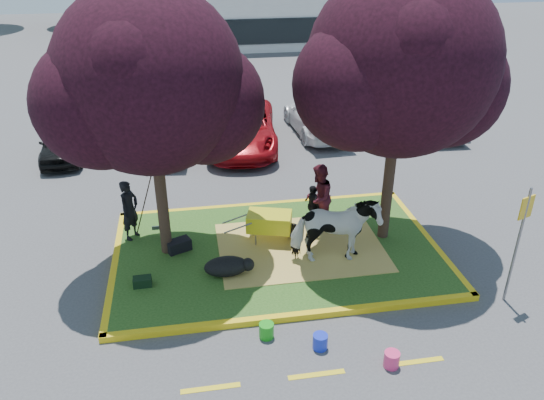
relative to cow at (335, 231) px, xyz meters
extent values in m
plane|color=#424244|center=(-1.26, 0.77, -1.02)|extent=(90.00, 90.00, 0.00)
cube|color=#214916|center=(-1.26, 0.77, -0.95)|extent=(8.00, 5.00, 0.15)
cube|color=yellow|center=(-1.26, -1.81, -0.95)|extent=(8.30, 0.16, 0.15)
cube|color=yellow|center=(-1.26, 3.35, -0.95)|extent=(8.30, 0.16, 0.15)
cube|color=yellow|center=(-5.34, 0.77, -0.95)|extent=(0.16, 5.30, 0.15)
cube|color=yellow|center=(2.82, 0.77, -0.95)|extent=(0.16, 5.30, 0.15)
cube|color=#C8B452|center=(-0.66, 0.77, -0.87)|extent=(4.20, 3.00, 0.01)
cylinder|color=black|center=(-4.06, 1.17, 0.89)|extent=(0.28, 0.28, 3.53)
sphere|color=black|center=(-4.06, 1.17, 3.54)|extent=(4.20, 4.20, 4.20)
sphere|color=black|center=(-2.90, 1.37, 2.91)|extent=(2.86, 2.86, 2.86)
sphere|color=black|center=(-5.11, 0.87, 3.16)|extent=(2.86, 2.86, 2.86)
cylinder|color=black|center=(1.64, 0.97, 0.97)|extent=(0.28, 0.28, 3.70)
sphere|color=black|center=(1.64, 0.97, 3.75)|extent=(4.40, 4.40, 4.40)
sphere|color=black|center=(2.85, 1.17, 3.09)|extent=(2.99, 2.99, 2.99)
sphere|color=black|center=(0.54, 0.67, 3.35)|extent=(2.99, 2.99, 2.99)
cube|color=yellow|center=(-3.26, -3.43, -1.02)|extent=(1.10, 0.12, 0.01)
cube|color=yellow|center=(-1.26, -3.43, -1.02)|extent=(1.10, 0.12, 0.01)
cube|color=yellow|center=(0.74, -3.43, -1.02)|extent=(1.10, 0.12, 0.01)
cube|color=silver|center=(0.74, 28.77, 0.98)|extent=(20.00, 8.00, 4.00)
cube|color=black|center=(0.74, 24.72, 0.38)|extent=(19.00, 0.10, 1.60)
cylinder|color=black|center=(-11.26, 37.77, 0.94)|extent=(0.44, 0.44, 3.92)
cylinder|color=black|center=(-3.26, 39.27, 0.52)|extent=(0.44, 0.44, 3.08)
imported|color=white|center=(0.00, 0.00, 0.00)|extent=(2.12, 1.06, 1.75)
ellipsoid|color=black|center=(-2.65, -0.12, -0.65)|extent=(1.06, 0.61, 0.46)
imported|color=black|center=(-4.96, 2.00, -0.06)|extent=(0.66, 0.71, 1.64)
imported|color=#4F1623|center=(0.02, 1.68, 0.05)|extent=(1.02, 1.12, 1.86)
imported|color=black|center=(-0.11, 1.82, -0.26)|extent=(0.50, 0.77, 1.22)
cylinder|color=black|center=(-0.76, 1.29, -0.67)|extent=(0.41, 0.19, 0.41)
cylinder|color=slate|center=(-1.78, 1.04, -0.73)|extent=(0.04, 0.04, 0.30)
cylinder|color=slate|center=(-1.78, 1.54, -0.73)|extent=(0.04, 0.04, 0.30)
cube|color=gold|center=(-1.39, 1.29, -0.33)|extent=(1.28, 0.97, 0.45)
cylinder|color=slate|center=(-2.24, 1.04, -0.31)|extent=(0.72, 0.25, 0.37)
cylinder|color=slate|center=(-2.24, 1.54, -0.31)|extent=(0.72, 0.25, 0.37)
cube|color=black|center=(-3.76, 1.13, -0.72)|extent=(0.68, 0.54, 0.31)
cube|color=black|center=(-4.61, -0.24, -0.76)|extent=(0.42, 0.27, 0.22)
cylinder|color=slate|center=(3.48, -1.93, 0.39)|extent=(0.06, 0.06, 2.83)
cube|color=gold|center=(3.48, -1.93, 1.35)|extent=(0.38, 0.17, 0.51)
cylinder|color=#1A9C18|center=(-2.03, -2.24, -0.86)|extent=(0.36, 0.36, 0.33)
cylinder|color=#EA3472|center=(0.21, -3.45, -0.86)|extent=(0.37, 0.37, 0.33)
cylinder|color=#192ECF|center=(-1.02, -2.74, -0.86)|extent=(0.40, 0.40, 0.32)
imported|color=black|center=(-7.80, 8.40, -0.42)|extent=(1.69, 3.65, 1.21)
imported|color=#ADAFB5|center=(-3.95, 8.27, -0.38)|extent=(1.74, 4.01, 1.28)
imported|color=#9E0D14|center=(-1.27, 8.47, -0.26)|extent=(3.14, 5.76, 1.53)
imported|color=white|center=(1.88, 9.40, -0.35)|extent=(2.12, 4.73, 1.35)
imported|color=slate|center=(6.65, 8.69, -0.38)|extent=(1.55, 3.99, 1.30)
camera|label=1|loc=(-3.32, -10.55, 6.53)|focal=35.00mm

